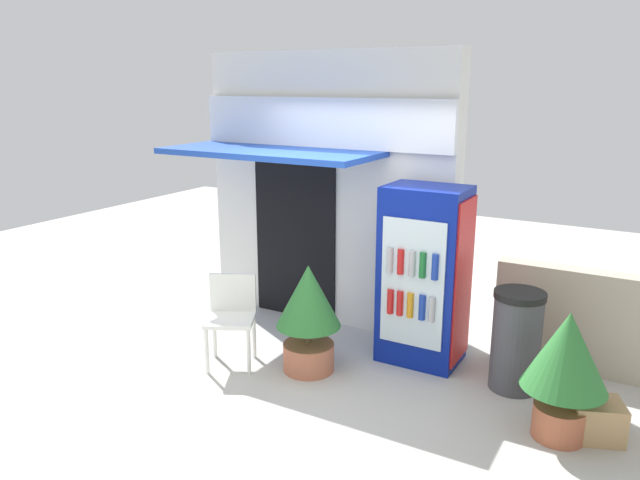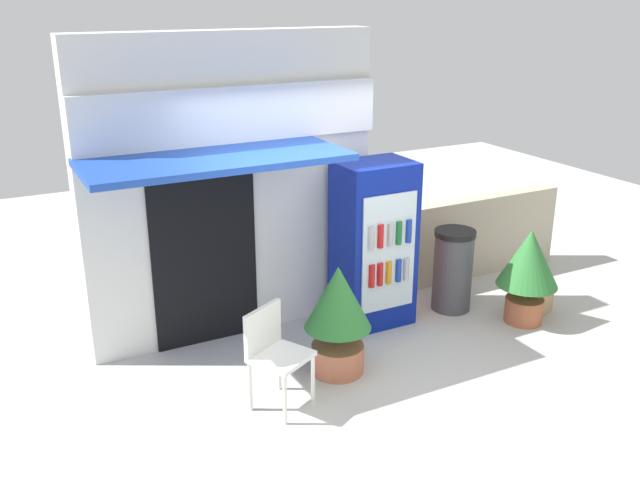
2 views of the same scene
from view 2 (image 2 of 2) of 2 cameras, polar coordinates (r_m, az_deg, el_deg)
ground at (r=6.46m, az=4.05°, el=-11.58°), size 16.00×16.00×0.00m
storefront_building at (r=6.88m, az=-7.42°, el=4.42°), size 2.99×1.29×3.03m
drink_cooler at (r=7.24m, az=4.48°, el=-0.34°), size 0.79×0.64×1.75m
plastic_chair at (r=5.90m, az=-3.82°, el=-8.90°), size 0.60×0.59×0.88m
potted_plant_near_shop at (r=6.33m, az=1.48°, el=-5.87°), size 0.62×0.62×1.05m
potted_plant_curbside at (r=7.60m, az=16.75°, el=-2.03°), size 0.64×0.64×1.04m
trash_bin at (r=7.79m, az=10.85°, el=-2.42°), size 0.45×0.45×0.92m
stone_boundary_wall at (r=8.80m, az=12.57°, el=0.30°), size 2.43×0.21×1.00m
cardboard_box at (r=8.04m, az=17.05°, el=-4.65°), size 0.47×0.44×0.31m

